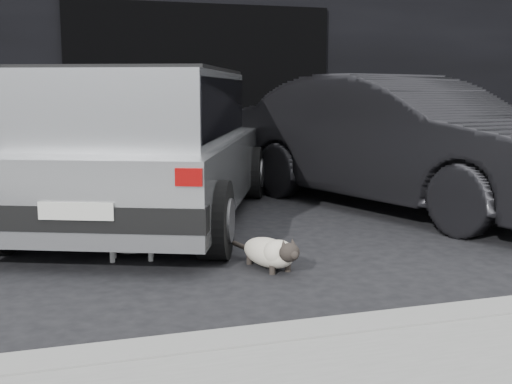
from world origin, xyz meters
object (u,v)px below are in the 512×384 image
object	(u,v)px
second_car	(404,142)
silver_hatchback	(147,140)
cat_siamese	(272,253)
cat_white	(136,239)

from	to	relation	value
second_car	silver_hatchback	bearing A→B (deg)	159.35
cat_siamese	cat_white	bearing A→B (deg)	-46.40
cat_white	silver_hatchback	bearing A→B (deg)	178.09
second_car	cat_siamese	size ratio (longest dim) A/B	5.78
silver_hatchback	cat_siamese	size ratio (longest dim) A/B	5.77
cat_siamese	cat_white	world-z (taller)	cat_white
silver_hatchback	cat_white	size ratio (longest dim) A/B	6.10
silver_hatchback	cat_siamese	xyz separation A→B (m)	(0.64, -2.05, -0.72)
cat_white	second_car	bearing A→B (deg)	123.07
silver_hatchback	second_car	bearing A→B (deg)	20.85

